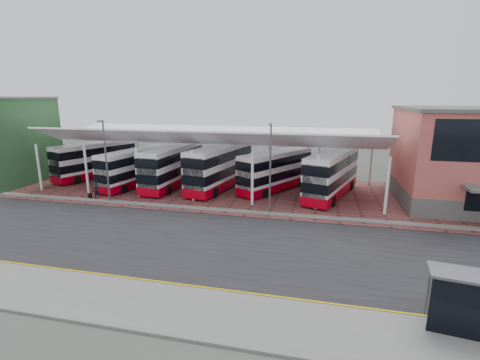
{
  "coord_description": "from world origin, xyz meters",
  "views": [
    {
      "loc": [
        6.17,
        -22.96,
        10.22
      ],
      "look_at": [
        -1.06,
        7.88,
        2.6
      ],
      "focal_mm": 26.0,
      "sensor_mm": 36.0,
      "label": 1
    }
  ],
  "objects": [
    {
      "name": "bus_0",
      "position": [
        -21.86,
        15.47,
        2.27
      ],
      "size": [
        6.09,
        10.97,
        4.45
      ],
      "rotation": [
        0.0,
        0.0,
        -0.36
      ],
      "color": "white",
      "rests_on": "forecourt"
    },
    {
      "name": "suitcase",
      "position": [
        -16.51,
        6.69,
        0.34
      ],
      "size": [
        0.33,
        0.23,
        0.56
      ],
      "primitive_type": "cube",
      "color": "black",
      "rests_on": "forecourt"
    },
    {
      "name": "bus_2",
      "position": [
        -10.37,
        13.56,
        2.37
      ],
      "size": [
        3.34,
        11.41,
        4.65
      ],
      "rotation": [
        0.0,
        0.0,
        -0.06
      ],
      "color": "white",
      "rests_on": "forecourt"
    },
    {
      "name": "pedestrian",
      "position": [
        -15.91,
        7.01,
        0.88
      ],
      "size": [
        0.61,
        0.71,
        1.65
      ],
      "primitive_type": "imported",
      "rotation": [
        0.0,
        0.0,
        1.15
      ],
      "color": "black",
      "rests_on": "forecourt"
    },
    {
      "name": "yellow_line_near",
      "position": [
        0.0,
        -7.0,
        0.03
      ],
      "size": [
        120.0,
        0.12,
        0.01
      ],
      "primitive_type": "cube",
      "color": "#D2A900",
      "rests_on": "road"
    },
    {
      "name": "bus_1",
      "position": [
        -14.8,
        12.81,
        2.15
      ],
      "size": [
        4.28,
        10.45,
        4.2
      ],
      "rotation": [
        0.0,
        0.0,
        -0.2
      ],
      "color": "white",
      "rests_on": "forecourt"
    },
    {
      "name": "bus_5",
      "position": [
        7.45,
        13.53,
        2.37
      ],
      "size": [
        5.87,
        11.56,
        4.66
      ],
      "rotation": [
        0.0,
        0.0,
        -0.3
      ],
      "color": "white",
      "rests_on": "forecourt"
    },
    {
      "name": "shop_green",
      "position": [
        -30.0,
        10.97,
        5.12
      ],
      "size": [
        6.4,
        10.2,
        10.22
      ],
      "color": "#2A572F",
      "rests_on": "ground"
    },
    {
      "name": "canopy",
      "position": [
        -6.0,
        13.94,
        5.8
      ],
      "size": [
        37.0,
        11.63,
        7.07
      ],
      "color": "white",
      "rests_on": "ground"
    },
    {
      "name": "bus_4",
      "position": [
        1.46,
        14.53,
        2.2
      ],
      "size": [
        7.28,
        10.26,
        4.31
      ],
      "rotation": [
        0.0,
        0.0,
        -0.52
      ],
      "color": "white",
      "rests_on": "forecourt"
    },
    {
      "name": "bus_3",
      "position": [
        -4.77,
        13.99,
        2.46
      ],
      "size": [
        4.91,
        12.04,
        4.84
      ],
      "rotation": [
        0.0,
        0.0,
        -0.19
      ],
      "color": "white",
      "rests_on": "forecourt"
    },
    {
      "name": "north_kerb",
      "position": [
        0.0,
        6.2,
        0.07
      ],
      "size": [
        120.0,
        0.8,
        0.14
      ],
      "primitive_type": "cube",
      "color": "slate",
      "rests_on": "ground"
    },
    {
      "name": "lamp_east",
      "position": [
        2.0,
        6.27,
        4.36
      ],
      "size": [
        0.16,
        0.9,
        8.07
      ],
      "color": "#54555A",
      "rests_on": "ground"
    },
    {
      "name": "ground",
      "position": [
        0.0,
        0.0,
        0.0
      ],
      "size": [
        140.0,
        140.0,
        0.0
      ],
      "primitive_type": "plane",
      "color": "#3F433D"
    },
    {
      "name": "road",
      "position": [
        0.0,
        -1.0,
        0.01
      ],
      "size": [
        120.0,
        14.0,
        0.02
      ],
      "primitive_type": "cube",
      "color": "black",
      "rests_on": "ground"
    },
    {
      "name": "bus_shelter",
      "position": [
        13.01,
        -7.93,
        1.82
      ],
      "size": [
        3.55,
        2.01,
        2.7
      ],
      "rotation": [
        0.0,
        0.0,
        -0.14
      ],
      "color": "black",
      "rests_on": "sidewalk"
    },
    {
      "name": "forecourt",
      "position": [
        2.0,
        13.0,
        0.03
      ],
      "size": [
        72.0,
        16.0,
        0.06
      ],
      "primitive_type": "cube",
      "color": "brown",
      "rests_on": "ground"
    },
    {
      "name": "sidewalk",
      "position": [
        0.0,
        -9.0,
        0.07
      ],
      "size": [
        120.0,
        4.0,
        0.14
      ],
      "primitive_type": "cube",
      "color": "slate",
      "rests_on": "ground"
    },
    {
      "name": "yellow_line_far",
      "position": [
        0.0,
        -6.7,
        0.03
      ],
      "size": [
        120.0,
        0.12,
        0.01
      ],
      "primitive_type": "cube",
      "color": "#D2A900",
      "rests_on": "road"
    },
    {
      "name": "lamp_west",
      "position": [
        -14.0,
        6.27,
        4.36
      ],
      "size": [
        0.16,
        0.9,
        8.07
      ],
      "color": "#54555A",
      "rests_on": "ground"
    }
  ]
}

